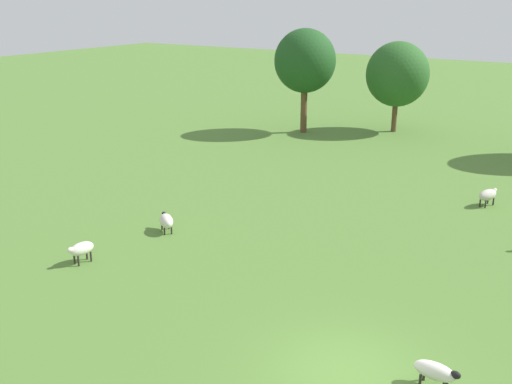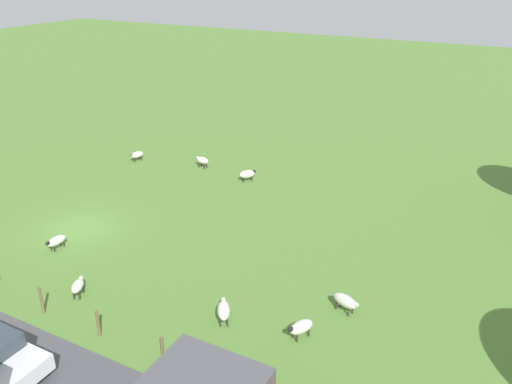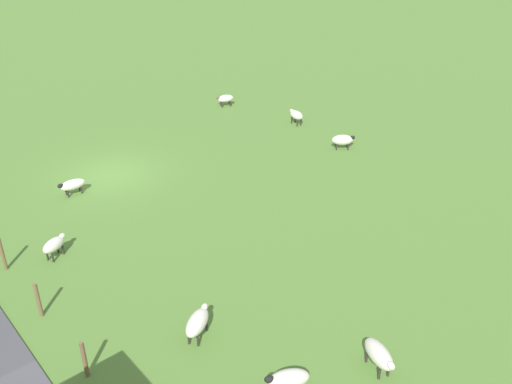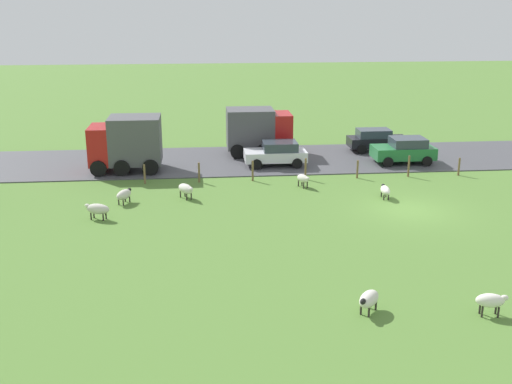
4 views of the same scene
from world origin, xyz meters
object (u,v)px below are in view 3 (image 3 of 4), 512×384
at_px(sheep_2, 343,140).
at_px(sheep_5, 288,379).
at_px(sheep_3, 379,355).
at_px(sheep_6, 197,322).
at_px(sheep_0, 54,245).
at_px(sheep_4, 72,185).
at_px(sheep_1, 296,115).
at_px(sheep_7, 225,99).

height_order(sheep_2, sheep_5, sheep_2).
bearing_deg(sheep_3, sheep_6, -54.79).
distance_m(sheep_2, sheep_6, 14.70).
xyz_separation_m(sheep_3, sheep_6, (2.93, -4.15, 0.01)).
distance_m(sheep_0, sheep_3, 11.58).
height_order(sheep_0, sheep_4, sheep_0).
height_order(sheep_2, sheep_4, sheep_2).
bearing_deg(sheep_0, sheep_1, -166.68).
height_order(sheep_5, sheep_6, sheep_6).
bearing_deg(sheep_0, sheep_4, -121.60).
relative_size(sheep_0, sheep_5, 0.90).
xyz_separation_m(sheep_1, sheep_4, (12.96, -0.34, -0.09)).
bearing_deg(sheep_6, sheep_1, -143.79).
bearing_deg(sheep_0, sheep_2, 178.83).
bearing_deg(sheep_1, sheep_6, 36.21).
height_order(sheep_0, sheep_5, sheep_5).
relative_size(sheep_0, sheep_1, 0.99).
bearing_deg(sheep_5, sheep_6, -80.06).
relative_size(sheep_2, sheep_7, 1.02).
bearing_deg(sheep_3, sheep_1, -127.45).
bearing_deg(sheep_6, sheep_7, -130.14).
relative_size(sheep_2, sheep_3, 0.88).
bearing_deg(sheep_6, sheep_2, -154.87).
relative_size(sheep_6, sheep_7, 1.12).
bearing_deg(sheep_7, sheep_3, 62.98).
height_order(sheep_2, sheep_6, sheep_6).
distance_m(sheep_2, sheep_5, 15.85).
xyz_separation_m(sheep_0, sheep_7, (-14.26, -8.60, -0.02)).
xyz_separation_m(sheep_0, sheep_3, (-4.42, 10.70, 0.02)).
height_order(sheep_4, sheep_5, sheep_5).
bearing_deg(sheep_3, sheep_5, -22.63).
bearing_deg(sheep_3, sheep_7, -117.02).
bearing_deg(sheep_5, sheep_7, -123.72).
bearing_deg(sheep_5, sheep_1, -135.03).
xyz_separation_m(sheep_6, sheep_7, (-12.77, -15.15, -0.05)).
xyz_separation_m(sheep_0, sheep_2, (-14.80, 0.30, -0.02)).
relative_size(sheep_3, sheep_6, 1.04).
bearing_deg(sheep_3, sheep_0, -67.56).
height_order(sheep_0, sheep_2, sheep_2).
xyz_separation_m(sheep_5, sheep_6, (0.55, -3.16, 0.05)).
relative_size(sheep_1, sheep_4, 0.92).
bearing_deg(sheep_5, sheep_2, -143.60).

